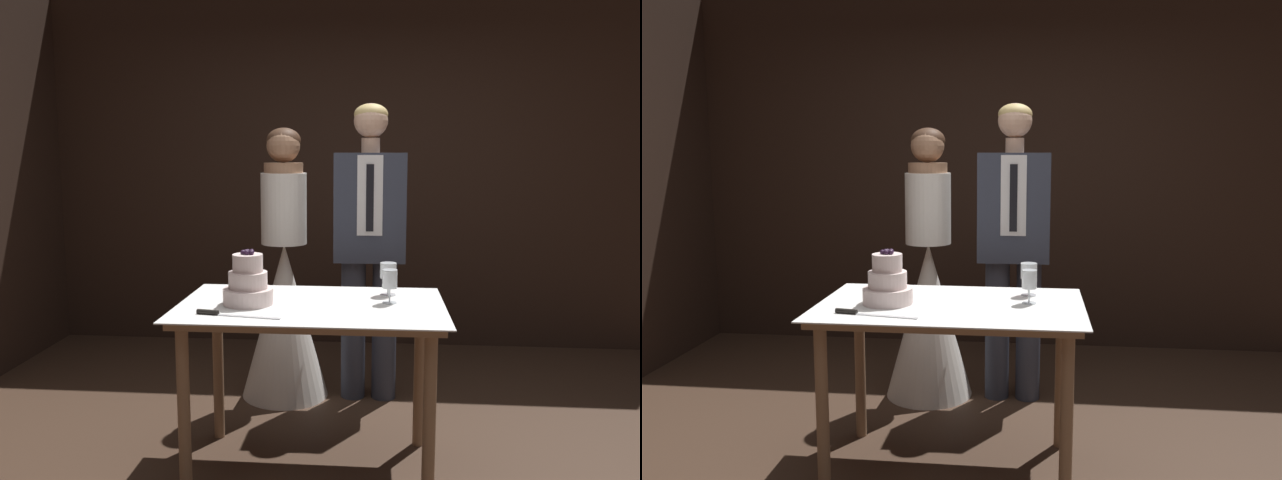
% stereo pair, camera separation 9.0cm
% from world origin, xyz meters
% --- Properties ---
extents(wall_back, '(5.04, 0.12, 2.74)m').
position_xyz_m(wall_back, '(0.00, 2.33, 1.37)').
color(wall_back, black).
rests_on(wall_back, ground_plane).
extents(cake_table, '(1.24, 0.78, 0.82)m').
position_xyz_m(cake_table, '(-0.14, 0.21, 0.71)').
color(cake_table, '#8E6B4C').
rests_on(cake_table, ground_plane).
extents(tiered_cake, '(0.23, 0.23, 0.26)m').
position_xyz_m(tiered_cake, '(-0.44, 0.19, 0.91)').
color(tiered_cake, beige).
rests_on(tiered_cake, cake_table).
extents(cake_knife, '(0.38, 0.08, 0.02)m').
position_xyz_m(cake_knife, '(-0.51, -0.03, 0.83)').
color(cake_knife, silver).
rests_on(cake_knife, cake_table).
extents(wine_glass_near, '(0.08, 0.08, 0.16)m').
position_xyz_m(wine_glass_near, '(0.22, 0.43, 0.93)').
color(wine_glass_near, silver).
rests_on(wine_glass_near, cake_table).
extents(wine_glass_middle, '(0.07, 0.07, 0.16)m').
position_xyz_m(wine_glass_middle, '(0.22, 0.26, 0.93)').
color(wine_glass_middle, silver).
rests_on(wine_glass_middle, cake_table).
extents(bride, '(0.54, 0.54, 1.67)m').
position_xyz_m(bride, '(-0.41, 1.14, 0.61)').
color(bride, white).
rests_on(bride, ground_plane).
extents(groom, '(0.43, 0.25, 1.81)m').
position_xyz_m(groom, '(0.12, 1.14, 1.01)').
color(groom, '#333847').
rests_on(groom, ground_plane).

